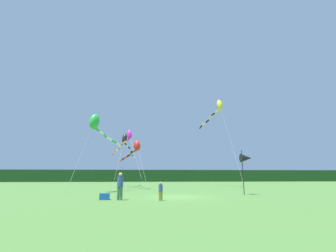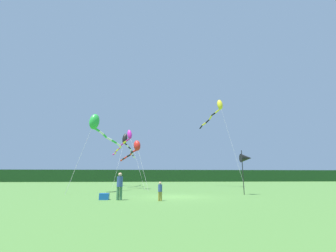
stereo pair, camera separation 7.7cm
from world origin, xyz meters
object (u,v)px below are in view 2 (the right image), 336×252
banner_flag_pole (246,158)px  kite_red (135,148)px  kite_green (96,124)px  kite_yellow (217,108)px  person_adult (120,185)px  cooler_box (104,196)px  kite_black (126,142)px  person_child (160,190)px  kite_magenta (126,139)px

banner_flag_pole → kite_red: bearing=136.6°
kite_green → kite_yellow: bearing=32.8°
person_adult → banner_flag_pole: size_ratio=0.47×
kite_green → kite_yellow: 18.08m
cooler_box → kite_green: 9.41m
person_adult → kite_green: size_ratio=0.23×
cooler_box → kite_yellow: kite_yellow is taller
person_adult → kite_red: bearing=89.1°
kite_red → banner_flag_pole: bearing=-43.4°
kite_yellow → kite_red: size_ratio=1.76×
banner_flag_pole → kite_black: kite_black is taller
person_child → kite_yellow: 21.96m
person_adult → cooler_box: (-0.95, 0.30, -0.73)m
kite_magenta → kite_yellow: (12.82, -1.08, 4.42)m
banner_flag_pole → kite_magenta: (-11.04, 14.14, 3.63)m
kite_black → kite_magenta: (0.18, -2.06, 0.10)m
banner_flag_pole → kite_black: size_ratio=0.36×
person_child → person_adult: bearing=164.9°
cooler_box → kite_black: 20.35m
kite_black → banner_flag_pole: bearing=-55.3°
kite_yellow → banner_flag_pole: bearing=-97.8°
person_child → banner_flag_pole: size_ratio=0.32×
person_adult → kite_yellow: kite_yellow is taller
cooler_box → kite_magenta: 18.42m
kite_green → kite_yellow: kite_yellow is taller
kite_black → kite_red: kite_black is taller
kite_black → kite_red: bearing=-76.3°
cooler_box → kite_magenta: (-0.43, 17.32, 6.28)m
kite_magenta → banner_flag_pole: bearing=-52.0°
kite_green → kite_red: size_ratio=1.06×
kite_green → kite_black: 12.72m
person_adult → kite_magenta: (-1.38, 17.62, 5.55)m
person_child → kite_black: bearing=101.2°
cooler_box → kite_yellow: (12.39, 16.24, 10.70)m
cooler_box → banner_flag_pole: size_ratio=0.16×
person_adult → kite_red: 13.00m
person_child → kite_green: (-5.74, 7.74, 5.68)m
kite_red → kite_yellow: bearing=20.1°
banner_flag_pole → kite_green: 13.85m
person_child → kite_red: size_ratio=0.16×
person_child → kite_magenta: kite_magenta is taller
kite_red → kite_green: bearing=-122.9°
cooler_box → kite_yellow: size_ratio=0.05×
person_child → banner_flag_pole: (7.18, 4.15, 2.22)m
person_adult → kite_red: size_ratio=0.24×
cooler_box → kite_red: bearing=84.6°
person_adult → kite_green: (-3.27, 7.08, 5.37)m
kite_green → kite_red: kite_green is taller
person_adult → kite_yellow: 22.45m
banner_flag_pole → kite_yellow: kite_yellow is taller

